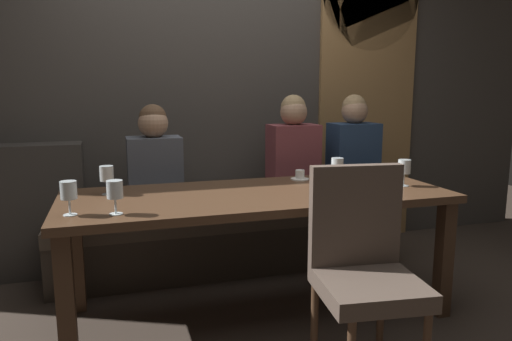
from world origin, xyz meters
The scene contains 19 objects.
ground centered at (0.00, 0.00, 0.00)m, with size 9.00×9.00×0.00m, color #382D26.
back_wall_tiled centered at (0.00, 1.22, 1.50)m, with size 6.00×0.12×3.00m, color #423D38.
arched_door centered at (1.35, 1.15, 1.36)m, with size 0.90×0.05×2.55m.
back_counter centered at (-1.55, 1.04, 0.47)m, with size 1.10×0.28×0.95m, color #38342F.
dining_table centered at (0.00, 0.00, 0.65)m, with size 2.20×0.84×0.74m.
banquette_bench centered at (0.00, 0.70, 0.23)m, with size 2.50×0.44×0.45m.
chair_near_side centered at (0.28, -0.72, 0.56)m, with size 0.49×0.49×0.98m.
diner_redhead centered at (-0.52, 0.68, 0.82)m, with size 0.36×0.24×0.78m.
diner_bearded centered at (0.50, 0.71, 0.85)m, with size 0.36×0.24×0.84m.
diner_far_end centered at (1.00, 0.72, 0.85)m, with size 0.36×0.24×0.84m.
wine_glass_far_left centered at (-0.79, -0.27, 0.85)m, with size 0.08×0.08×0.16m.
wine_glass_center_back centered at (0.91, -0.09, 0.86)m, with size 0.08×0.08×0.16m.
wine_glass_near_left centered at (-0.83, 0.19, 0.86)m, with size 0.08×0.08×0.16m.
wine_glass_near_right centered at (-1.00, -0.22, 0.86)m, with size 0.08×0.08×0.16m.
wine_glass_center_front centered at (0.55, 0.09, 0.86)m, with size 0.08×0.08×0.16m.
espresso_cup centered at (0.38, 0.29, 0.77)m, with size 0.12×0.12×0.06m.
dessert_plate centered at (0.90, 0.17, 0.75)m, with size 0.19×0.19×0.05m.
fork_on_table centered at (1.04, 0.17, 0.74)m, with size 0.02×0.17×0.01m, color silver.
folded_napkin centered at (0.50, 0.20, 0.74)m, with size 0.11×0.10×0.01m, color silver.
Camera 1 is at (-0.79, -2.54, 1.33)m, focal length 33.06 mm.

